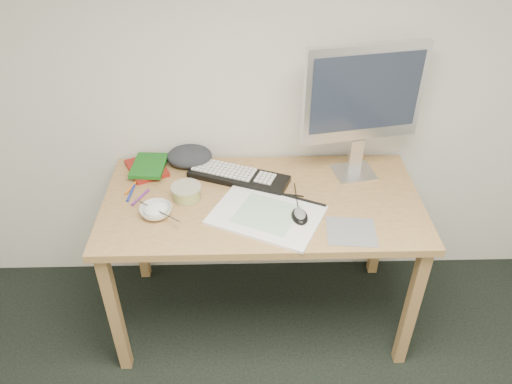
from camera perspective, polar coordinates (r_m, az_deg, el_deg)
The scene contains 19 objects.
room_shell at distance 0.61m, azimuth 10.82°, elevation -20.59°, with size 3.60×3.60×3.60m.
desk at distance 2.25m, azimuth 0.70°, elevation -2.49°, with size 1.40×0.70×0.75m.
mousepad at distance 2.06m, azimuth 10.84°, elevation -4.46°, with size 0.20×0.18×0.00m, color slate.
sketchpad at distance 2.10m, azimuth 1.22°, elevation -2.64°, with size 0.44×0.32×0.01m, color white.
keyboard at distance 2.32m, azimuth -2.00°, elevation 1.77°, with size 0.46×0.15×0.03m, color black.
monitor at distance 2.22m, azimuth 12.21°, elevation 10.52°, with size 0.53×0.20×0.62m.
mouse at distance 2.07m, azimuth 5.02°, elevation -2.54°, with size 0.07×0.11×0.04m, color black.
rice_bowl at distance 2.14m, azimuth -11.35°, elevation -2.18°, with size 0.13×0.13×0.04m, color white.
chopsticks at distance 2.10m, azimuth -11.20°, elevation -2.08°, with size 0.02×0.02×0.25m, color #A9A9AB.
fruit_tub at distance 2.20m, azimuth -7.95°, elevation -0.05°, with size 0.13×0.13×0.06m, color gold.
book_red at distance 2.44m, azimuth -12.37°, elevation 2.68°, with size 0.16×0.21×0.02m, color maroon.
book_green at distance 2.42m, azimuth -12.13°, elevation 2.96°, with size 0.15×0.21×0.02m, color #175C18.
cloth_lump at distance 2.44m, azimuth -7.60°, elevation 4.07°, with size 0.18×0.15×0.08m, color #26292E.
pencil_pink at distance 2.20m, azimuth -0.03°, elevation -0.56°, with size 0.01×0.01×0.17m, color pink.
pencil_tan at distance 2.19m, azimuth 1.94°, elevation -0.83°, with size 0.01×0.01×0.19m, color tan.
pencil_black at distance 2.23m, azimuth 3.24°, elevation -0.23°, with size 0.01×0.01×0.18m, color black.
marker_blue at distance 2.29m, azimuth -14.11°, elevation -0.11°, with size 0.01×0.01×0.12m, color navy.
marker_orange at distance 2.34m, azimuth -13.92°, elevation 0.70°, with size 0.01×0.01×0.13m, color orange.
marker_purple at distance 2.26m, azimuth -13.07°, elevation -0.58°, with size 0.01×0.01×0.13m, color #6A2589.
Camera 1 is at (-0.12, -0.33, 2.07)m, focal length 35.00 mm.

